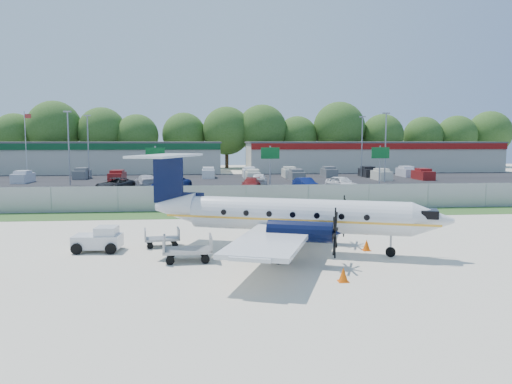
{
  "coord_description": "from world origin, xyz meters",
  "views": [
    {
      "loc": [
        -2.99,
        -25.2,
        5.59
      ],
      "look_at": [
        0.0,
        6.0,
        2.3
      ],
      "focal_mm": 35.0,
      "sensor_mm": 36.0,
      "label": 1
    }
  ],
  "objects": [
    {
      "name": "sign_left",
      "position": [
        -8.0,
        22.91,
        3.61
      ],
      "size": [
        1.8,
        0.26,
        5.0
      ],
      "color": "gray",
      "rests_on": "ground"
    },
    {
      "name": "parked_car_c",
      "position": [
        1.65,
        29.54,
        0.0
      ],
      "size": [
        2.84,
        4.92,
        1.34
      ],
      "primitive_type": "imported",
      "rotation": [
        0.0,
        0.0,
        -0.22
      ],
      "color": "maroon",
      "rests_on": "ground"
    },
    {
      "name": "aircraft",
      "position": [
        1.11,
        -0.86,
        1.86
      ],
      "size": [
        15.65,
        15.24,
        4.81
      ],
      "color": "silver",
      "rests_on": "ground"
    },
    {
      "name": "light_pole_se",
      "position": [
        20.0,
        48.0,
        5.23
      ],
      "size": [
        0.9,
        0.35,
        9.09
      ],
      "color": "gray",
      "rests_on": "ground"
    },
    {
      "name": "far_parking_rows",
      "position": [
        0.0,
        45.0,
        0.0
      ],
      "size": [
        56.0,
        10.0,
        1.6
      ],
      "primitive_type": null,
      "color": "gray",
      "rests_on": "ground"
    },
    {
      "name": "sign_right",
      "position": [
        14.0,
        22.91,
        3.61
      ],
      "size": [
        1.8,
        0.26,
        5.0
      ],
      "color": "gray",
      "rests_on": "ground"
    },
    {
      "name": "road_car_mid",
      "position": [
        6.6,
        20.36,
        0.0
      ],
      "size": [
        5.48,
        2.92,
        1.47
      ],
      "primitive_type": "imported",
      "rotation": [
        0.0,
        0.0,
        -1.67
      ],
      "color": "black",
      "rests_on": "ground"
    },
    {
      "name": "parked_car_f",
      "position": [
        -10.36,
        34.59,
        0.0
      ],
      "size": [
        3.4,
        5.47,
        1.48
      ],
      "primitive_type": "imported",
      "rotation": [
        0.0,
        0.0,
        3.42
      ],
      "color": "silver",
      "rests_on": "ground"
    },
    {
      "name": "tree_line",
      "position": [
        0.0,
        74.0,
        0.0
      ],
      "size": [
        112.0,
        6.0,
        14.0
      ],
      "primitive_type": null,
      "color": "#2A5017",
      "rests_on": "ground"
    },
    {
      "name": "parked_car_b",
      "position": [
        -6.97,
        28.41,
        0.0
      ],
      "size": [
        4.56,
        6.56,
        1.66
      ],
      "primitive_type": "imported",
      "rotation": [
        0.0,
        0.0,
        -0.33
      ],
      "color": "navy",
      "rests_on": "ground"
    },
    {
      "name": "road_car_west",
      "position": [
        -16.6,
        17.98,
        0.0
      ],
      "size": [
        5.11,
        2.24,
        1.71
      ],
      "primitive_type": "imported",
      "rotation": [
        0.0,
        0.0,
        1.53
      ],
      "color": "black",
      "rests_on": "ground"
    },
    {
      "name": "cone_nose",
      "position": [
        4.95,
        -1.03,
        0.27
      ],
      "size": [
        0.41,
        0.41,
        0.58
      ],
      "color": "#E65507",
      "rests_on": "ground"
    },
    {
      "name": "parked_car_g",
      "position": [
        3.1,
        34.53,
        0.0
      ],
      "size": [
        2.56,
        4.95,
        1.61
      ],
      "primitive_type": "imported",
      "rotation": [
        0.0,
        0.0,
        3.0
      ],
      "color": "silver",
      "rests_on": "ground"
    },
    {
      "name": "parking_lot",
      "position": [
        0.0,
        40.0,
        0.01
      ],
      "size": [
        170.0,
        32.0,
        0.02
      ],
      "primitive_type": "cube",
      "color": "black",
      "rests_on": "ground"
    },
    {
      "name": "grass_verge",
      "position": [
        0.0,
        12.0,
        0.01
      ],
      "size": [
        170.0,
        4.0,
        0.02
      ],
      "primitive_type": "cube",
      "color": "#2D561E",
      "rests_on": "ground"
    },
    {
      "name": "building_west",
      "position": [
        -24.0,
        61.98,
        2.63
      ],
      "size": [
        46.4,
        12.4,
        5.24
      ],
      "color": "beige",
      "rests_on": "ground"
    },
    {
      "name": "parked_car_e",
      "position": [
        11.75,
        28.68,
        0.0
      ],
      "size": [
        3.32,
        5.01,
        1.58
      ],
      "primitive_type": "imported",
      "rotation": [
        0.0,
        0.0,
        0.34
      ],
      "color": "silver",
      "rests_on": "ground"
    },
    {
      "name": "sign_mid",
      "position": [
        3.0,
        22.91,
        3.61
      ],
      "size": [
        1.8,
        0.26,
        5.0
      ],
      "color": "gray",
      "rests_on": "ground"
    },
    {
      "name": "ground",
      "position": [
        0.0,
        0.0,
        0.0
      ],
      "size": [
        170.0,
        170.0,
        0.0
      ],
      "primitive_type": "plane",
      "color": "beige",
      "rests_on": "ground"
    },
    {
      "name": "parked_car_a",
      "position": [
        -13.09,
        29.68,
        0.0
      ],
      "size": [
        4.12,
        5.88,
        1.49
      ],
      "primitive_type": "imported",
      "rotation": [
        0.0,
        0.0,
        -0.34
      ],
      "color": "black",
      "rests_on": "ground"
    },
    {
      "name": "flagpole_east",
      "position": [
        -30.92,
        55.0,
        5.64
      ],
      "size": [
        1.06,
        0.12,
        10.0
      ],
      "color": "silver",
      "rests_on": "ground"
    },
    {
      "name": "light_pole_nw",
      "position": [
        -20.0,
        38.0,
        5.23
      ],
      "size": [
        0.9,
        0.35,
        9.09
      ],
      "color": "gray",
      "rests_on": "ground"
    },
    {
      "name": "access_road",
      "position": [
        0.0,
        19.0,
        0.01
      ],
      "size": [
        170.0,
        8.0,
        0.02
      ],
      "primitive_type": "cube",
      "color": "black",
      "rests_on": "ground"
    },
    {
      "name": "baggage_cart_far",
      "position": [
        -5.45,
        0.95,
        0.44
      ],
      "size": [
        1.94,
        1.33,
        0.95
      ],
      "color": "gray",
      "rests_on": "ground"
    },
    {
      "name": "light_pole_ne",
      "position": [
        20.0,
        38.0,
        5.23
      ],
      "size": [
        0.9,
        0.35,
        9.09
      ],
      "color": "gray",
      "rests_on": "ground"
    },
    {
      "name": "cone_starboard_wing",
      "position": [
        4.61,
        4.72,
        0.25
      ],
      "size": [
        0.38,
        0.38,
        0.54
      ],
      "color": "#E65507",
      "rests_on": "ground"
    },
    {
      "name": "cone_port_wing",
      "position": [
        2.28,
        -6.38,
        0.28
      ],
      "size": [
        0.41,
        0.41,
        0.59
      ],
      "color": "#E65507",
      "rests_on": "ground"
    },
    {
      "name": "building_east",
      "position": [
        26.0,
        61.98,
        2.63
      ],
      "size": [
        44.4,
        12.4,
        5.24
      ],
      "color": "beige",
      "rests_on": "ground"
    },
    {
      "name": "parked_car_d",
      "position": [
        7.71,
        29.02,
        0.0
      ],
      "size": [
        2.37,
        4.46,
        1.4
      ],
      "primitive_type": "imported",
      "rotation": [
        0.0,
        0.0,
        0.22
      ],
      "color": "navy",
      "rests_on": "ground"
    },
    {
      "name": "pushback_tug",
      "position": [
        -8.47,
        0.13,
        0.6
      ],
      "size": [
        2.39,
        1.77,
        1.25
      ],
      "color": "silver",
      "rests_on": "ground"
    },
    {
      "name": "light_pole_sw",
      "position": [
        -20.0,
        48.0,
        5.23
      ],
      "size": [
        0.9,
        0.35,
        9.09
      ],
      "color": "gray",
      "rests_on": "ground"
    },
    {
      "name": "baggage_cart_near",
      "position": [
        -3.98,
        -2.38,
        0.55
      ],
      "size": [
        2.31,
        1.47,
        1.18
      ],
      "color": "gray",
      "rests_on": "ground"
    },
    {
      "name": "perimeter_fence",
      "position": [
        0.0,
        14.0,
        1.0
      ],
      "size": [
        120.0,
        0.06,
        1.99
      ],
      "color": "gray",
      "rests_on": "ground"
    }
  ]
}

